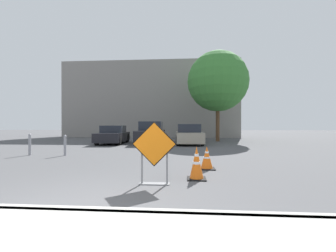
{
  "coord_description": "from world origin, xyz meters",
  "views": [
    {
      "loc": [
        1.75,
        -3.17,
        1.36
      ],
      "look_at": [
        0.53,
        12.54,
        1.3
      ],
      "focal_mm": 24.0,
      "sensor_mm": 36.0,
      "label": 1
    }
  ],
  "objects_px": {
    "parked_car_second": "(151,134)",
    "parked_car_third": "(189,135)",
    "traffic_cone_second": "(207,158)",
    "bollard_nearest": "(65,145)",
    "parked_car_nearest": "(113,135)",
    "road_closed_sign": "(154,150)",
    "traffic_cone_nearest": "(197,163)",
    "bollard_second": "(30,144)"
  },
  "relations": [
    {
      "from": "road_closed_sign",
      "to": "bollard_second",
      "type": "relative_size",
      "value": 1.48
    },
    {
      "from": "parked_car_second",
      "to": "traffic_cone_nearest",
      "type": "bearing_deg",
      "value": 102.5
    },
    {
      "from": "bollard_nearest",
      "to": "road_closed_sign",
      "type": "bearing_deg",
      "value": -44.31
    },
    {
      "from": "traffic_cone_nearest",
      "to": "bollard_nearest",
      "type": "xyz_separation_m",
      "value": [
        -5.64,
        3.94,
        0.08
      ]
    },
    {
      "from": "traffic_cone_nearest",
      "to": "parked_car_nearest",
      "type": "height_order",
      "value": "parked_car_nearest"
    },
    {
      "from": "traffic_cone_second",
      "to": "bollard_second",
      "type": "relative_size",
      "value": 0.72
    },
    {
      "from": "parked_car_third",
      "to": "bollard_second",
      "type": "bearing_deg",
      "value": 39.8
    },
    {
      "from": "parked_car_third",
      "to": "bollard_second",
      "type": "xyz_separation_m",
      "value": [
        -7.27,
        -6.64,
        -0.14
      ]
    },
    {
      "from": "parked_car_third",
      "to": "parked_car_second",
      "type": "bearing_deg",
      "value": -6.36
    },
    {
      "from": "bollard_nearest",
      "to": "parked_car_nearest",
      "type": "bearing_deg",
      "value": 89.52
    },
    {
      "from": "road_closed_sign",
      "to": "traffic_cone_second",
      "type": "xyz_separation_m",
      "value": [
        1.37,
        1.95,
        -0.45
      ]
    },
    {
      "from": "parked_car_third",
      "to": "bollard_second",
      "type": "distance_m",
      "value": 9.85
    },
    {
      "from": "traffic_cone_nearest",
      "to": "parked_car_nearest",
      "type": "relative_size",
      "value": 0.2
    },
    {
      "from": "parked_car_nearest",
      "to": "road_closed_sign",
      "type": "bearing_deg",
      "value": 109.06
    },
    {
      "from": "traffic_cone_nearest",
      "to": "bollard_nearest",
      "type": "height_order",
      "value": "bollard_nearest"
    },
    {
      "from": "parked_car_second",
      "to": "bollard_nearest",
      "type": "height_order",
      "value": "parked_car_second"
    },
    {
      "from": "bollard_nearest",
      "to": "bollard_second",
      "type": "distance_m",
      "value": 1.66
    },
    {
      "from": "road_closed_sign",
      "to": "parked_car_nearest",
      "type": "xyz_separation_m",
      "value": [
        -4.59,
        11.07,
        -0.17
      ]
    },
    {
      "from": "parked_car_second",
      "to": "parked_car_third",
      "type": "bearing_deg",
      "value": 174.13
    },
    {
      "from": "parked_car_second",
      "to": "traffic_cone_second",
      "type": "bearing_deg",
      "value": 106.6
    },
    {
      "from": "traffic_cone_second",
      "to": "parked_car_nearest",
      "type": "bearing_deg",
      "value": 123.17
    },
    {
      "from": "parked_car_third",
      "to": "traffic_cone_nearest",
      "type": "bearing_deg",
      "value": 87.55
    },
    {
      "from": "road_closed_sign",
      "to": "bollard_second",
      "type": "bearing_deg",
      "value": 144.27
    },
    {
      "from": "parked_car_second",
      "to": "parked_car_third",
      "type": "xyz_separation_m",
      "value": [
        2.78,
        -0.18,
        -0.08
      ]
    },
    {
      "from": "traffic_cone_second",
      "to": "parked_car_third",
      "type": "relative_size",
      "value": 0.16
    },
    {
      "from": "parked_car_second",
      "to": "parked_car_third",
      "type": "height_order",
      "value": "parked_car_second"
    },
    {
      "from": "traffic_cone_nearest",
      "to": "bollard_nearest",
      "type": "distance_m",
      "value": 6.88
    },
    {
      "from": "parked_car_third",
      "to": "bollard_nearest",
      "type": "relative_size",
      "value": 4.77
    },
    {
      "from": "traffic_cone_nearest",
      "to": "bollard_second",
      "type": "relative_size",
      "value": 0.85
    },
    {
      "from": "road_closed_sign",
      "to": "bollard_nearest",
      "type": "height_order",
      "value": "road_closed_sign"
    },
    {
      "from": "road_closed_sign",
      "to": "traffic_cone_second",
      "type": "distance_m",
      "value": 2.43
    },
    {
      "from": "traffic_cone_second",
      "to": "parked_car_second",
      "type": "bearing_deg",
      "value": 108.71
    },
    {
      "from": "road_closed_sign",
      "to": "parked_car_second",
      "type": "height_order",
      "value": "parked_car_second"
    },
    {
      "from": "traffic_cone_second",
      "to": "parked_car_third",
      "type": "distance_m",
      "value": 9.24
    },
    {
      "from": "road_closed_sign",
      "to": "traffic_cone_second",
      "type": "bearing_deg",
      "value": 54.83
    },
    {
      "from": "traffic_cone_second",
      "to": "parked_car_second",
      "type": "xyz_separation_m",
      "value": [
        -3.19,
        9.41,
        0.39
      ]
    },
    {
      "from": "traffic_cone_nearest",
      "to": "bollard_second",
      "type": "bearing_deg",
      "value": 151.64
    },
    {
      "from": "bollard_second",
      "to": "parked_car_third",
      "type": "bearing_deg",
      "value": 42.4
    },
    {
      "from": "traffic_cone_nearest",
      "to": "parked_car_second",
      "type": "relative_size",
      "value": 0.18
    },
    {
      "from": "parked_car_second",
      "to": "parked_car_nearest",
      "type": "bearing_deg",
      "value": 3.77
    },
    {
      "from": "parked_car_second",
      "to": "bollard_nearest",
      "type": "xyz_separation_m",
      "value": [
        -2.83,
        -6.82,
        -0.25
      ]
    },
    {
      "from": "road_closed_sign",
      "to": "parked_car_third",
      "type": "height_order",
      "value": "road_closed_sign"
    }
  ]
}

